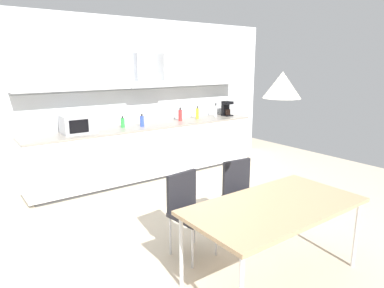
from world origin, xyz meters
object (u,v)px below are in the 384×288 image
(microwave, at_px, (78,124))
(bottle_green, at_px, (123,123))
(chair_far_left, at_px, (188,206))
(bottle_blue, at_px, (142,121))
(coffee_maker, at_px, (227,108))
(dining_table, at_px, (275,208))
(bottle_red, at_px, (180,115))
(chair_far_right, at_px, (241,190))
(pendant_lamp, at_px, (282,85))
(bottle_yellow, at_px, (197,113))
(bottle_white, at_px, (216,111))

(microwave, relative_size, bottle_green, 2.49)
(chair_far_left, bearing_deg, bottle_blue, 72.07)
(chair_far_left, bearing_deg, coffee_maker, 42.23)
(dining_table, bearing_deg, bottle_red, 69.37)
(bottle_blue, height_order, chair_far_right, bottle_blue)
(bottle_green, distance_m, chair_far_left, 2.66)
(microwave, distance_m, pendant_lamp, 3.47)
(microwave, xyz_separation_m, chair_far_right, (1.05, -2.51, -0.53))
(bottle_blue, relative_size, pendant_lamp, 0.68)
(microwave, xyz_separation_m, dining_table, (0.67, -3.33, -0.37))
(bottle_red, height_order, bottle_yellow, bottle_red)
(bottle_yellow, distance_m, bottle_green, 1.58)
(microwave, distance_m, dining_table, 3.41)
(microwave, distance_m, coffee_maker, 3.08)
(microwave, relative_size, coffee_maker, 1.60)
(chair_far_right, bearing_deg, bottle_red, 70.87)
(bottle_blue, relative_size, dining_table, 0.13)
(coffee_maker, relative_size, bottle_white, 1.08)
(dining_table, relative_size, chair_far_left, 1.92)
(microwave, bearing_deg, chair_far_left, -83.61)
(coffee_maker, height_order, bottle_yellow, coffee_maker)
(coffee_maker, xyz_separation_m, dining_table, (-2.41, -3.35, -0.38))
(bottle_red, bearing_deg, microwave, -178.33)
(bottle_green, relative_size, chair_far_right, 0.22)
(bottle_white, distance_m, chair_far_left, 3.61)
(bottle_red, bearing_deg, dining_table, -110.63)
(bottle_yellow, xyz_separation_m, bottle_blue, (-1.27, -0.11, -0.01))
(bottle_red, relative_size, bottle_yellow, 1.01)
(bottle_yellow, relative_size, chair_far_left, 0.29)
(bottle_white, bearing_deg, pendant_lamp, -122.31)
(bottle_blue, bearing_deg, chair_far_right, -90.59)
(bottle_yellow, height_order, dining_table, bottle_yellow)
(coffee_maker, bearing_deg, pendant_lamp, -125.69)
(bottle_white, bearing_deg, coffee_maker, -1.98)
(bottle_yellow, bearing_deg, pendant_lamp, -116.37)
(bottle_red, bearing_deg, bottle_green, 179.82)
(bottle_white, height_order, pendant_lamp, pendant_lamp)
(bottle_green, xyz_separation_m, bottle_blue, (0.31, -0.11, 0.01))
(coffee_maker, xyz_separation_m, chair_far_right, (-2.02, -2.54, -0.54))
(coffee_maker, bearing_deg, chair_far_right, -128.60)
(bottle_white, relative_size, bottle_blue, 1.27)
(coffee_maker, xyz_separation_m, bottle_yellow, (-0.73, 0.04, -0.04))
(bottle_yellow, xyz_separation_m, bottle_green, (-1.58, -0.00, -0.02))
(bottle_green, height_order, chair_far_right, bottle_green)
(dining_table, distance_m, pendant_lamp, 1.11)
(bottle_white, distance_m, chair_far_right, 3.13)
(bottle_red, height_order, dining_table, bottle_red)
(dining_table, xyz_separation_m, chair_far_left, (-0.39, 0.82, -0.16))
(dining_table, relative_size, pendant_lamp, 5.23)
(bottle_green, distance_m, bottle_blue, 0.33)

